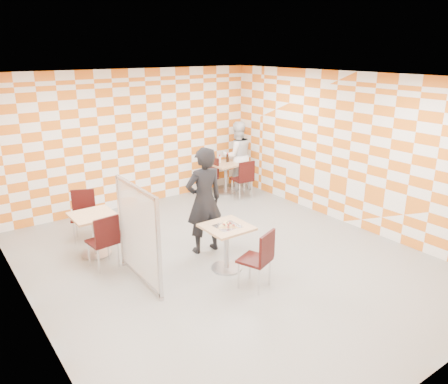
# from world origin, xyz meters

# --- Properties ---
(room_shell) EXTENTS (7.00, 7.00, 7.00)m
(room_shell) POSITION_xyz_m (0.00, 0.54, 1.50)
(room_shell) COLOR gray
(room_shell) RESTS_ON ground
(main_table) EXTENTS (0.70, 0.70, 0.75)m
(main_table) POSITION_xyz_m (-0.15, -0.22, 0.51)
(main_table) COLOR #DCAC76
(main_table) RESTS_ON ground
(second_table) EXTENTS (0.70, 0.70, 0.75)m
(second_table) POSITION_xyz_m (2.13, 2.95, 0.51)
(second_table) COLOR #DCAC76
(second_table) RESTS_ON ground
(empty_table) EXTENTS (0.70, 0.70, 0.75)m
(empty_table) POSITION_xyz_m (-1.69, 1.51, 0.51)
(empty_table) COLOR #DCAC76
(empty_table) RESTS_ON ground
(chair_main_front) EXTENTS (0.55, 0.55, 0.92)m
(chair_main_front) POSITION_xyz_m (-0.12, -1.01, 0.54)
(chair_main_front) COLOR black
(chair_main_front) RESTS_ON ground
(chair_second_front) EXTENTS (0.46, 0.47, 0.92)m
(chair_second_front) POSITION_xyz_m (2.22, 2.34, 0.54)
(chair_second_front) COLOR black
(chair_second_front) RESTS_ON ground
(chair_second_side) EXTENTS (0.46, 0.45, 0.92)m
(chair_second_side) POSITION_xyz_m (1.73, 3.04, 0.54)
(chair_second_side) COLOR black
(chair_second_side) RESTS_ON ground
(chair_empty_near) EXTENTS (0.46, 0.47, 0.92)m
(chair_empty_near) POSITION_xyz_m (-1.73, 0.91, 0.54)
(chair_empty_near) COLOR black
(chair_empty_near) RESTS_ON ground
(chair_empty_far) EXTENTS (0.56, 0.56, 0.92)m
(chair_empty_far) POSITION_xyz_m (-1.59, 2.31, 0.54)
(chair_empty_far) COLOR black
(chair_empty_far) RESTS_ON ground
(partition) EXTENTS (0.08, 1.38, 1.55)m
(partition) POSITION_xyz_m (-1.45, 0.22, 0.79)
(partition) COLOR white
(partition) RESTS_ON ground
(man_dark) EXTENTS (0.72, 0.50, 1.87)m
(man_dark) POSITION_xyz_m (-0.07, 0.55, 0.93)
(man_dark) COLOR black
(man_dark) RESTS_ON ground
(man_white) EXTENTS (0.98, 0.85, 1.71)m
(man_white) POSITION_xyz_m (2.55, 3.05, 0.86)
(man_white) COLOR white
(man_white) RESTS_ON ground
(pizza_on_foil) EXTENTS (0.40, 0.40, 0.04)m
(pizza_on_foil) POSITION_xyz_m (-0.15, -0.24, 0.77)
(pizza_on_foil) COLOR silver
(pizza_on_foil) RESTS_ON main_table
(sport_bottle) EXTENTS (0.06, 0.06, 0.20)m
(sport_bottle) POSITION_xyz_m (2.04, 3.07, 0.84)
(sport_bottle) COLOR white
(sport_bottle) RESTS_ON second_table
(soda_bottle) EXTENTS (0.07, 0.07, 0.23)m
(soda_bottle) POSITION_xyz_m (2.24, 3.03, 0.85)
(soda_bottle) COLOR black
(soda_bottle) RESTS_ON second_table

